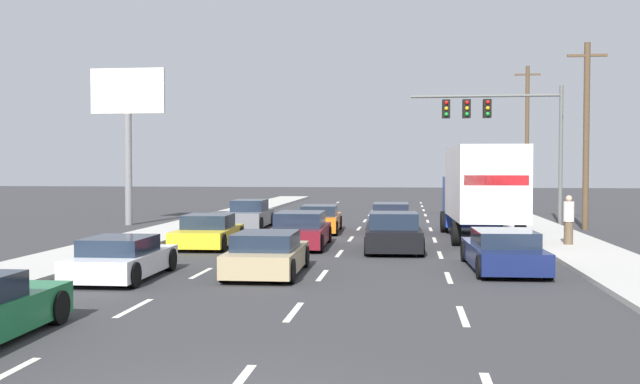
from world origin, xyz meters
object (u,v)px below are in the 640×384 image
(car_gray, at_px, (250,215))
(car_maroon, at_px, (300,231))
(car_red, at_px, (391,218))
(car_navy, at_px, (503,251))
(car_yellow, at_px, (208,232))
(car_black, at_px, (393,234))
(utility_pole_mid, at_px, (586,134))
(car_white, at_px, (122,259))
(car_tan, at_px, (267,255))
(pedestrian_near_corner, at_px, (569,220))
(utility_pole_far, at_px, (527,135))
(roadside_billboard, at_px, (128,114))
(car_orange, at_px, (320,220))
(traffic_signal_mast, at_px, (492,118))
(box_truck, at_px, (481,187))

(car_gray, relative_size, car_maroon, 0.91)
(car_red, xyz_separation_m, car_navy, (3.48, -11.88, -0.07))
(car_yellow, bearing_deg, car_navy, -25.96)
(car_gray, xyz_separation_m, car_yellow, (0.24, -8.24, -0.08))
(car_black, distance_m, utility_pole_mid, 13.46)
(car_white, distance_m, utility_pole_mid, 23.28)
(car_gray, relative_size, car_black, 0.93)
(car_maroon, relative_size, car_black, 1.02)
(car_gray, distance_m, car_tan, 15.24)
(car_gray, relative_size, pedestrian_near_corner, 2.33)
(car_yellow, distance_m, car_maroon, 3.43)
(car_maroon, relative_size, pedestrian_near_corner, 2.55)
(car_white, bearing_deg, car_yellow, 88.57)
(utility_pole_far, xyz_separation_m, roadside_billboard, (-22.49, -17.71, 0.43))
(car_yellow, relative_size, roadside_billboard, 0.55)
(pedestrian_near_corner, bearing_deg, car_yellow, -175.13)
(car_maroon, xyz_separation_m, car_black, (3.42, -0.78, 0.01))
(utility_pole_mid, bearing_deg, car_tan, -127.93)
(car_white, distance_m, car_tan, 3.87)
(car_yellow, height_order, car_black, car_black)
(utility_pole_far, bearing_deg, car_gray, -130.55)
(car_maroon, relative_size, utility_pole_far, 0.45)
(car_orange, bearing_deg, car_red, 11.20)
(car_black, height_order, pedestrian_near_corner, pedestrian_near_corner)
(car_tan, height_order, car_navy, car_tan)
(car_white, xyz_separation_m, traffic_signal_mast, (11.86, 19.96, 4.93))
(car_yellow, relative_size, pedestrian_near_corner, 2.45)
(car_yellow, relative_size, car_black, 0.98)
(car_orange, xyz_separation_m, utility_pole_mid, (12.19, 2.61, 3.92))
(car_orange, relative_size, utility_pole_mid, 0.50)
(car_white, bearing_deg, car_tan, 17.24)
(car_maroon, xyz_separation_m, pedestrian_near_corner, (9.74, 0.83, 0.43))
(car_gray, distance_m, box_truck, 11.59)
(traffic_signal_mast, xyz_separation_m, utility_pole_far, (4.10, 14.67, -0.26))
(traffic_signal_mast, distance_m, utility_pole_mid, 5.22)
(car_gray, bearing_deg, roadside_billboard, 171.17)
(car_orange, distance_m, utility_pole_far, 24.46)
(car_orange, height_order, car_red, car_red)
(box_truck, distance_m, traffic_signal_mast, 9.40)
(car_tan, relative_size, pedestrian_near_corner, 2.32)
(car_red, height_order, car_black, car_black)
(car_tan, bearing_deg, utility_pole_far, 69.88)
(traffic_signal_mast, bearing_deg, car_navy, -95.35)
(car_white, bearing_deg, roadside_billboard, 111.11)
(traffic_signal_mast, bearing_deg, utility_pole_mid, -40.14)
(car_orange, xyz_separation_m, box_truck, (6.87, -2.76, 1.56))
(car_black, xyz_separation_m, car_navy, (3.23, -4.41, -0.07))
(car_orange, bearing_deg, roadside_billboard, 164.09)
(car_white, height_order, car_orange, car_orange)
(car_red, bearing_deg, pedestrian_near_corner, -41.75)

